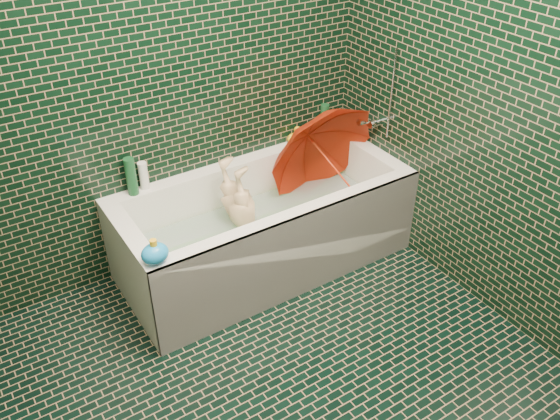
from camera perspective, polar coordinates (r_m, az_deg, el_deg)
floor at (r=2.91m, az=1.67°, el=-18.79°), size 2.80×2.80×0.00m
wall_back at (r=3.19m, az=-12.61°, el=13.73°), size 2.80×0.00×2.80m
wall_right at (r=2.93m, az=24.01°, el=9.65°), size 0.00×2.80×2.80m
bathtub at (r=3.54m, az=-1.39°, el=-2.41°), size 1.70×0.75×0.55m
bath_mat at (r=3.59m, az=-1.53°, el=-2.98°), size 1.35×0.47×0.01m
water at (r=3.50m, az=-1.56°, el=-1.11°), size 1.48×0.53×0.00m
faucet at (r=3.69m, az=9.39°, el=8.84°), size 0.18×0.19×0.55m
child at (r=3.49m, az=-3.41°, el=-1.10°), size 0.84×0.33×0.31m
umbrella at (r=3.58m, az=5.10°, el=4.25°), size 0.90×0.93×1.03m
soap_bottle_a at (r=3.99m, az=5.62°, el=7.65°), size 0.11×0.11×0.26m
soap_bottle_b at (r=3.91m, az=4.72°, el=7.12°), size 0.12×0.12×0.21m
soap_bottle_c at (r=3.91m, az=4.83°, el=7.12°), size 0.17×0.17×0.18m
bottle_right_tall at (r=3.90m, az=4.30°, el=8.72°), size 0.07×0.07×0.20m
bottle_right_pump at (r=3.96m, az=6.02°, el=8.66°), size 0.06×0.06×0.16m
bottle_left_tall at (r=3.34m, az=-14.14°, el=3.15°), size 0.08×0.08×0.22m
bottle_left_short at (r=3.39m, az=-13.00°, el=3.24°), size 0.07×0.07×0.16m
rubber_duck at (r=3.79m, az=1.44°, el=7.06°), size 0.13×0.11×0.10m
bath_toy at (r=2.83m, az=-11.95°, el=-4.10°), size 0.14×0.12×0.13m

